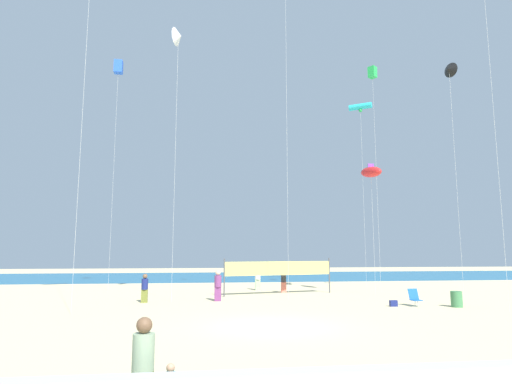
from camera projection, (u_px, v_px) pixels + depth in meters
name	position (u px, v px, depth m)	size (l,w,h in m)	color
ground_plane	(272.00, 326.00, 16.37)	(120.00, 120.00, 0.00)	beige
ocean_band	(224.00, 276.00, 49.49)	(120.00, 20.00, 0.01)	#1E6B99
mother_figure	(143.00, 363.00, 7.48)	(0.38, 0.38, 1.68)	olive
beachgoer_navy_shirt	(145.00, 287.00, 24.10)	(0.36, 0.36, 1.59)	olive
beachgoer_plum_shirt	(218.00, 285.00, 24.85)	(0.40, 0.40, 1.76)	#7A3872
beachgoer_charcoal_shirt	(284.00, 280.00, 30.00)	(0.36, 0.36, 1.58)	#EA7260
beachgoer_white_shirt	(258.00, 277.00, 31.92)	(0.40, 0.40, 1.74)	#99B28C
folding_beach_chair	(415.00, 297.00, 22.52)	(0.52, 0.65, 0.89)	#1959B2
trash_barrel	(457.00, 299.00, 22.11)	(0.57, 0.57, 0.80)	#3F7F4C
volleyball_net	(279.00, 270.00, 28.73)	(7.55, 1.92, 2.40)	#4C4C51
beach_handbag	(393.00, 303.00, 22.35)	(0.39, 0.20, 0.31)	navy
kite_green_box	(372.00, 73.00, 32.16)	(0.73, 0.73, 16.60)	silver
kite_red_inflatable	(371.00, 172.00, 29.29)	(1.24, 2.29, 8.81)	silver
kite_black_delta	(449.00, 70.00, 29.10)	(0.73, 1.08, 15.60)	silver
kite_white_delta	(178.00, 37.00, 26.56)	(0.76, 1.20, 16.63)	silver
kite_cyan_tube	(360.00, 107.00, 37.78)	(1.93, 1.52, 15.78)	silver
kite_blue_box	(118.00, 68.00, 34.19)	(0.67, 0.67, 17.96)	silver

